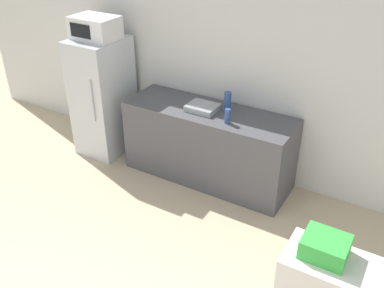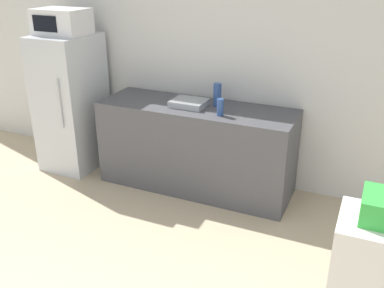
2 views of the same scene
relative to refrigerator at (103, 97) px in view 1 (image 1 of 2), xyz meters
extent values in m
cube|color=silver|center=(1.53, 0.45, 0.56)|extent=(8.00, 0.06, 2.60)
cube|color=silver|center=(0.00, 0.00, 0.00)|extent=(0.57, 0.67, 1.49)
cylinder|color=#B7B7BC|center=(0.16, -0.35, 0.11)|extent=(0.02, 0.02, 0.52)
cube|color=white|center=(0.00, 0.00, 0.87)|extent=(0.54, 0.38, 0.26)
cube|color=black|center=(-0.05, -0.19, 0.87)|extent=(0.29, 0.01, 0.16)
cube|color=#4C4C51|center=(1.48, 0.07, -0.30)|extent=(1.96, 0.65, 0.88)
cube|color=#9EA3A8|center=(1.42, 0.05, 0.17)|extent=(0.33, 0.28, 0.06)
cylinder|color=#2D4C8C|center=(1.67, 0.16, 0.25)|extent=(0.08, 0.08, 0.23)
cylinder|color=#2D4C8C|center=(1.79, -0.09, 0.22)|extent=(0.06, 0.06, 0.16)
cube|color=green|center=(3.23, -1.69, 0.40)|extent=(0.27, 0.23, 0.13)
camera|label=1|loc=(3.51, -3.71, 2.20)|focal=40.00mm
camera|label=2|loc=(3.08, -3.59, 1.44)|focal=40.00mm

